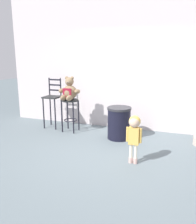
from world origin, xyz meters
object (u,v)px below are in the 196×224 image
object	(u,v)px
bar_stool_with_teddy	(70,109)
teddy_bear	(69,91)
child_walking	(134,129)
trash_bin	(119,123)
bar_chair_empty	(53,100)

from	to	relation	value
bar_stool_with_teddy	teddy_bear	distance (m)	0.42
teddy_bear	child_walking	bearing A→B (deg)	-34.04
teddy_bear	trash_bin	distance (m)	1.40
child_walking	trash_bin	xyz separation A→B (m)	(-0.56, 1.13, -0.25)
teddy_bear	child_walking	distance (m)	2.20
teddy_bear	bar_chair_empty	world-z (taller)	teddy_bear
bar_stool_with_teddy	trash_bin	world-z (taller)	bar_stool_with_teddy
bar_chair_empty	bar_stool_with_teddy	bearing A→B (deg)	-16.02
teddy_bear	bar_stool_with_teddy	bearing A→B (deg)	90.00
bar_stool_with_teddy	bar_chair_empty	bearing A→B (deg)	163.98
bar_chair_empty	teddy_bear	bearing A→B (deg)	-18.60
child_walking	bar_chair_empty	xyz separation A→B (m)	(-2.37, 1.41, 0.10)
bar_stool_with_teddy	child_walking	size ratio (longest dim) A/B	0.94
trash_bin	bar_chair_empty	distance (m)	1.87
bar_stool_with_teddy	child_walking	xyz separation A→B (m)	(1.80, -1.24, 0.04)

